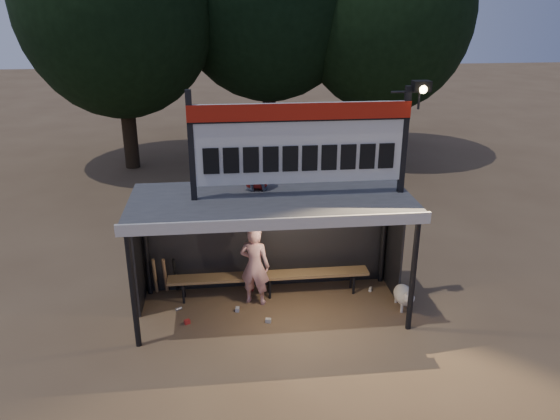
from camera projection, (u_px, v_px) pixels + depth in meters
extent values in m
plane|color=brown|center=(272.00, 310.00, 10.51)|extent=(80.00, 80.00, 0.00)
imported|color=white|center=(255.00, 266.00, 10.48)|extent=(0.69, 0.57, 1.61)
imported|color=gray|center=(253.00, 162.00, 9.82)|extent=(0.53, 0.41, 1.06)
imported|color=maroon|center=(256.00, 161.00, 9.88)|extent=(0.54, 0.38, 1.05)
cube|color=#3D3E40|center=(271.00, 200.00, 9.69)|extent=(5.00, 2.00, 0.12)
cube|color=silver|center=(277.00, 224.00, 8.76)|extent=(5.10, 0.06, 0.20)
cylinder|color=black|center=(133.00, 289.00, 9.03)|extent=(0.10, 0.10, 2.20)
cylinder|color=black|center=(413.00, 275.00, 9.52)|extent=(0.10, 0.10, 2.20)
cylinder|color=black|center=(146.00, 244.00, 10.70)|extent=(0.10, 0.10, 2.20)
cylinder|color=black|center=(384.00, 233.00, 11.19)|extent=(0.10, 0.10, 2.20)
cube|color=black|center=(267.00, 236.00, 11.04)|extent=(5.00, 0.04, 2.20)
cube|color=black|center=(138.00, 253.00, 10.32)|extent=(0.04, 1.00, 2.20)
cube|color=black|center=(394.00, 241.00, 10.83)|extent=(0.04, 1.00, 2.20)
cylinder|color=black|center=(267.00, 187.00, 10.66)|extent=(5.00, 0.06, 0.06)
cube|color=black|center=(191.00, 147.00, 9.19)|extent=(0.10, 0.10, 1.90)
cube|color=black|center=(404.00, 141.00, 9.56)|extent=(0.10, 0.10, 1.90)
cube|color=silver|center=(300.00, 144.00, 9.37)|extent=(3.80, 0.08, 1.40)
cube|color=#A1180B|center=(301.00, 112.00, 9.12)|extent=(3.80, 0.04, 0.28)
cube|color=black|center=(301.00, 121.00, 9.17)|extent=(3.80, 0.02, 0.03)
cube|color=black|center=(211.00, 161.00, 9.26)|extent=(0.27, 0.03, 0.45)
cube|color=black|center=(231.00, 160.00, 9.30)|extent=(0.27, 0.03, 0.45)
cube|color=black|center=(251.00, 160.00, 9.33)|extent=(0.27, 0.03, 0.45)
cube|color=black|center=(271.00, 159.00, 9.37)|extent=(0.27, 0.03, 0.45)
cube|color=black|center=(290.00, 159.00, 9.40)|extent=(0.27, 0.03, 0.45)
cube|color=black|center=(310.00, 158.00, 9.43)|extent=(0.27, 0.03, 0.45)
cube|color=black|center=(329.00, 158.00, 9.47)|extent=(0.27, 0.03, 0.45)
cube|color=black|center=(348.00, 157.00, 9.50)|extent=(0.27, 0.03, 0.45)
cube|color=black|center=(367.00, 156.00, 9.54)|extent=(0.27, 0.03, 0.45)
cube|color=black|center=(386.00, 156.00, 9.57)|extent=(0.27, 0.03, 0.45)
cylinder|color=black|center=(405.00, 92.00, 9.25)|extent=(0.50, 0.04, 0.04)
cylinder|color=black|center=(419.00, 100.00, 9.33)|extent=(0.04, 0.04, 0.30)
cube|color=black|center=(421.00, 86.00, 9.19)|extent=(0.30, 0.22, 0.18)
sphere|color=#FFD88C|center=(423.00, 89.00, 9.12)|extent=(0.14, 0.14, 0.14)
cube|color=olive|center=(269.00, 275.00, 10.86)|extent=(4.00, 0.35, 0.06)
cylinder|color=black|center=(183.00, 293.00, 10.66)|extent=(0.05, 0.05, 0.45)
cylinder|color=black|center=(184.00, 287.00, 10.88)|extent=(0.05, 0.05, 0.45)
cylinder|color=black|center=(270.00, 288.00, 10.83)|extent=(0.05, 0.05, 0.45)
cylinder|color=black|center=(269.00, 282.00, 11.05)|extent=(0.05, 0.05, 0.45)
cylinder|color=black|center=(354.00, 284.00, 11.00)|extent=(0.05, 0.05, 0.45)
cylinder|color=black|center=(351.00, 278.00, 11.22)|extent=(0.05, 0.05, 0.45)
cylinder|color=black|center=(128.00, 115.00, 18.69)|extent=(0.50, 0.50, 3.74)
ellipsoid|color=black|center=(116.00, 0.00, 17.36)|extent=(6.46, 6.46, 7.48)
cylinder|color=black|center=(269.00, 98.00, 20.50)|extent=(0.50, 0.50, 4.18)
cylinder|color=black|center=(380.00, 109.00, 20.10)|extent=(0.50, 0.50, 3.52)
ellipsoid|color=black|center=(386.00, 10.00, 18.85)|extent=(6.08, 6.08, 7.04)
ellipsoid|color=beige|center=(404.00, 295.00, 10.50)|extent=(0.36, 0.58, 0.36)
sphere|color=white|center=(409.00, 298.00, 10.21)|extent=(0.22, 0.22, 0.22)
cone|color=beige|center=(410.00, 302.00, 10.12)|extent=(0.10, 0.10, 0.10)
cone|color=beige|center=(407.00, 294.00, 10.15)|extent=(0.06, 0.06, 0.07)
cone|color=beige|center=(412.00, 294.00, 10.16)|extent=(0.06, 0.06, 0.07)
cylinder|color=beige|center=(402.00, 308.00, 10.39)|extent=(0.05, 0.05, 0.18)
cylinder|color=silver|center=(410.00, 308.00, 10.41)|extent=(0.05, 0.05, 0.18)
cylinder|color=silver|center=(396.00, 298.00, 10.72)|extent=(0.05, 0.05, 0.18)
cylinder|color=silver|center=(404.00, 298.00, 10.74)|extent=(0.05, 0.05, 0.18)
cylinder|color=#EEE3CE|center=(399.00, 284.00, 10.75)|extent=(0.04, 0.16, 0.14)
cylinder|color=#9F774A|center=(155.00, 276.00, 10.88)|extent=(0.07, 0.27, 0.84)
cylinder|color=#A4764C|center=(165.00, 275.00, 10.90)|extent=(0.07, 0.30, 0.83)
cylinder|color=black|center=(175.00, 275.00, 10.92)|extent=(0.08, 0.33, 0.83)
cube|color=#B5241F|center=(187.00, 322.00, 10.04)|extent=(0.12, 0.11, 0.08)
cylinder|color=#B1B2B7|center=(179.00, 309.00, 10.47)|extent=(0.14, 0.12, 0.07)
cube|color=beige|center=(268.00, 321.00, 10.08)|extent=(0.11, 0.09, 0.08)
cylinder|color=#A41E1C|center=(251.00, 289.00, 11.18)|extent=(0.12, 0.14, 0.07)
cube|color=#ABABB0|center=(237.00, 309.00, 10.44)|extent=(0.09, 0.11, 0.08)
cylinder|color=beige|center=(370.00, 289.00, 11.17)|extent=(0.11, 0.14, 0.07)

